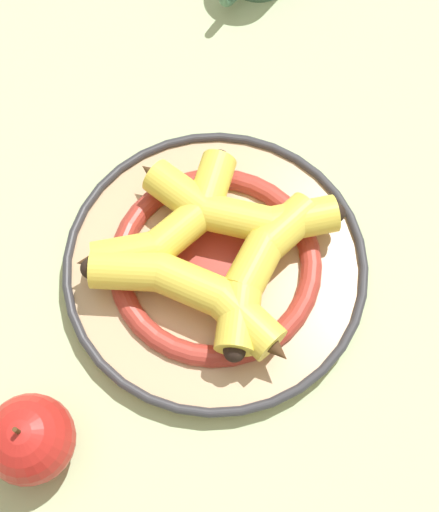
{
  "coord_description": "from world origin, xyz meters",
  "views": [
    {
      "loc": [
        0.24,
        -0.0,
        0.67
      ],
      "look_at": [
        -0.02,
        0.04,
        0.04
      ],
      "focal_mm": 50.0,
      "sensor_mm": 36.0,
      "label": 1
    }
  ],
  "objects_px": {
    "banana_b": "(240,209)",
    "banana_d": "(196,292)",
    "decorative_bowl": "(220,265)",
    "apple": "(35,438)",
    "banana_c": "(266,266)",
    "banana_a": "(175,225)"
  },
  "relations": [
    {
      "from": "banana_a",
      "to": "apple",
      "type": "distance_m",
      "value": 0.23
    },
    {
      "from": "banana_b",
      "to": "banana_c",
      "type": "relative_size",
      "value": 1.23
    },
    {
      "from": "banana_d",
      "to": "banana_c",
      "type": "bearing_deg",
      "value": -134.26
    },
    {
      "from": "decorative_bowl",
      "to": "banana_b",
      "type": "xyz_separation_m",
      "value": [
        -0.04,
        0.03,
        0.03
      ]
    },
    {
      "from": "banana_b",
      "to": "banana_c",
      "type": "bearing_deg",
      "value": -54.78
    },
    {
      "from": "banana_b",
      "to": "banana_d",
      "type": "distance_m",
      "value": 0.1
    },
    {
      "from": "decorative_bowl",
      "to": "banana_c",
      "type": "height_order",
      "value": "banana_c"
    },
    {
      "from": "apple",
      "to": "banana_c",
      "type": "bearing_deg",
      "value": 118.21
    },
    {
      "from": "decorative_bowl",
      "to": "banana_d",
      "type": "bearing_deg",
      "value": -36.41
    },
    {
      "from": "banana_a",
      "to": "banana_c",
      "type": "height_order",
      "value": "banana_c"
    },
    {
      "from": "decorative_bowl",
      "to": "apple",
      "type": "xyz_separation_m",
      "value": [
        0.15,
        -0.19,
        0.02
      ]
    },
    {
      "from": "decorative_bowl",
      "to": "banana_b",
      "type": "distance_m",
      "value": 0.06
    },
    {
      "from": "apple",
      "to": "decorative_bowl",
      "type": "bearing_deg",
      "value": 127.92
    },
    {
      "from": "decorative_bowl",
      "to": "apple",
      "type": "relative_size",
      "value": 3.32
    },
    {
      "from": "banana_d",
      "to": "apple",
      "type": "height_order",
      "value": "apple"
    },
    {
      "from": "banana_b",
      "to": "apple",
      "type": "xyz_separation_m",
      "value": [
        0.19,
        -0.21,
        -0.01
      ]
    },
    {
      "from": "banana_a",
      "to": "banana_b",
      "type": "distance_m",
      "value": 0.07
    },
    {
      "from": "banana_c",
      "to": "banana_d",
      "type": "height_order",
      "value": "same"
    },
    {
      "from": "apple",
      "to": "banana_a",
      "type": "bearing_deg",
      "value": 140.45
    },
    {
      "from": "banana_a",
      "to": "banana_c",
      "type": "distance_m",
      "value": 0.1
    },
    {
      "from": "decorative_bowl",
      "to": "banana_c",
      "type": "distance_m",
      "value": 0.06
    },
    {
      "from": "banana_d",
      "to": "apple",
      "type": "distance_m",
      "value": 0.19
    }
  ]
}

